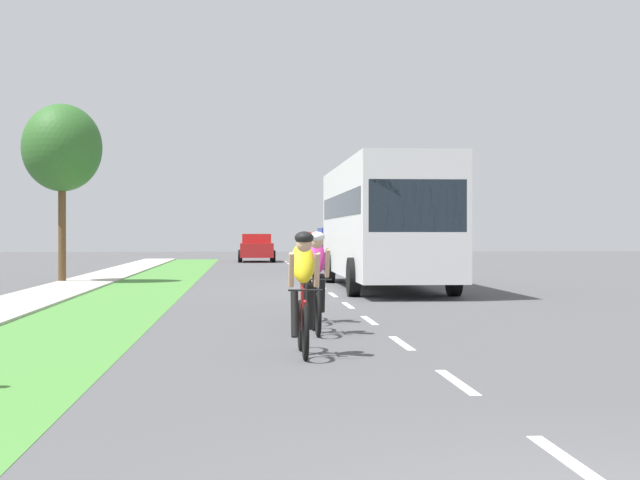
% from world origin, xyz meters
% --- Properties ---
extents(ground_plane, '(120.00, 120.00, 0.00)m').
position_xyz_m(ground_plane, '(0.00, 20.00, 0.00)').
color(ground_plane, '#4C4C4F').
extents(grass_verge, '(2.54, 70.00, 0.01)m').
position_xyz_m(grass_verge, '(-5.03, 20.00, 0.00)').
color(grass_verge, '#478438').
rests_on(grass_verge, ground_plane).
extents(sidewalk_concrete, '(1.78, 70.00, 0.10)m').
position_xyz_m(sidewalk_concrete, '(-7.19, 20.00, 0.00)').
color(sidewalk_concrete, '#B2ADA3').
rests_on(sidewalk_concrete, ground_plane).
extents(lane_markings_center, '(0.12, 54.07, 0.01)m').
position_xyz_m(lane_markings_center, '(0.00, 24.00, 0.00)').
color(lane_markings_center, white).
rests_on(lane_markings_center, ground_plane).
extents(cyclist_lead, '(0.42, 1.72, 1.58)m').
position_xyz_m(cyclist_lead, '(-1.47, 7.70, 0.81)').
color(cyclist_lead, black).
rests_on(cyclist_lead, ground_plane).
extents(cyclist_trailing, '(0.42, 1.72, 1.58)m').
position_xyz_m(cyclist_trailing, '(-1.12, 10.46, 0.81)').
color(cyclist_trailing, black).
rests_on(cyclist_trailing, ground_plane).
extents(cyclist_distant, '(0.42, 1.72, 1.58)m').
position_xyz_m(cyclist_distant, '(-1.08, 12.51, 0.81)').
color(cyclist_distant, black).
rests_on(cyclist_distant, ground_plane).
extents(bus_white, '(2.78, 11.60, 3.48)m').
position_xyz_m(bus_white, '(1.69, 23.34, 1.98)').
color(bus_white, silver).
rests_on(bus_white, ground_plane).
extents(suv_blue, '(2.15, 4.70, 1.79)m').
position_xyz_m(suv_blue, '(1.95, 39.63, 0.95)').
color(suv_blue, '#23389E').
rests_on(suv_blue, ground_plane).
extents(sedan_red, '(1.98, 4.30, 1.52)m').
position_xyz_m(sedan_red, '(-1.60, 49.99, 0.77)').
color(sedan_red, red).
rests_on(sedan_red, ground_plane).
extents(street_tree_near, '(2.51, 2.51, 5.63)m').
position_xyz_m(street_tree_near, '(-7.96, 27.24, 4.22)').
color(street_tree_near, brown).
rests_on(street_tree_near, ground_plane).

